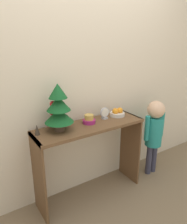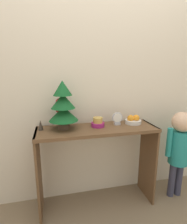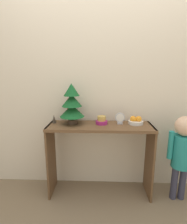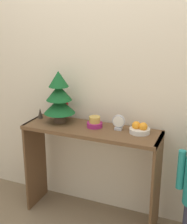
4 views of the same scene
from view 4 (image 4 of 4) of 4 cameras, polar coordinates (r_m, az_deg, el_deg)
The scene contains 7 objects.
back_wall at distance 2.59m, azimuth 1.47°, elevation 7.63°, with size 7.00×0.05×2.50m, color beige.
console_table at distance 2.59m, azimuth -0.43°, elevation -7.13°, with size 1.12×0.35×0.82m.
mini_tree at distance 2.60m, azimuth -6.31°, elevation 2.80°, with size 0.26×0.26×0.44m.
fruit_bowl at distance 2.43m, azimuth 8.44°, elevation -3.05°, with size 0.16×0.16×0.09m.
singing_bowl at distance 2.53m, azimuth 0.21°, elevation -1.95°, with size 0.13×0.13×0.09m.
desk_clock at distance 2.46m, azimuth 4.62°, elevation -1.94°, with size 0.10×0.04×0.12m.
figurine at distance 2.77m, azimuth -9.73°, elevation -0.21°, with size 0.05×0.05×0.09m.
Camera 4 is at (0.92, -1.98, 1.72)m, focal length 50.00 mm.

